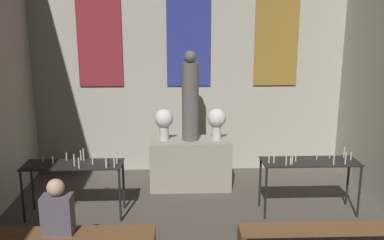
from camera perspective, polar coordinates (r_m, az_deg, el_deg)
The scene contains 9 objects.
wall_back at distance 8.37m, azimuth -0.46°, elevation 11.53°, with size 6.28×0.16×5.43m.
altar at distance 7.82m, azimuth -0.22°, elevation -5.79°, with size 1.44×0.66×0.90m.
statue at distance 7.51m, azimuth -0.23°, elevation 2.82°, with size 0.30×0.30×1.59m.
flower_vase_left at distance 7.59m, azimuth -3.77°, elevation -0.11°, with size 0.33×0.33×0.56m.
flower_vase_right at distance 7.62m, azimuth 3.31°, elevation -0.05°, with size 0.33×0.33×0.56m.
candle_rack_left at distance 6.85m, azimuth -15.46°, elevation -6.42°, with size 1.51×0.51×1.05m.
candle_rack_right at distance 6.98m, azimuth 15.41°, elevation -6.04°, with size 1.51×0.51×1.04m.
pew_back_right at distance 5.80m, azimuth 17.26°, elevation -14.69°, with size 2.16×0.36×0.48m.
person_seated at distance 5.49m, azimuth -17.52°, elevation -11.33°, with size 0.36×0.24×0.69m.
Camera 1 is at (-0.24, 3.17, 3.03)m, focal length 40.00 mm.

